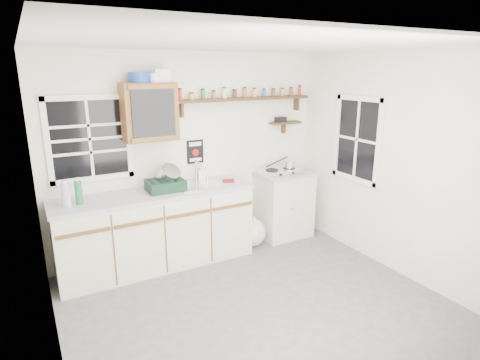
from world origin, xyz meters
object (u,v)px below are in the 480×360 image
Objects in this scene: upper_cabinet at (150,112)px; hotplate at (281,171)px; right_cabinet at (283,204)px; main_cabinet at (157,229)px; spice_shelf at (244,98)px; dish_rack at (167,182)px.

upper_cabinet is 1.15× the size of hotplate.
main_cabinet is at bearing -179.21° from right_cabinet.
spice_shelf is at bearing 3.12° from upper_cabinet.
dish_rack is (-1.69, -0.02, 0.57)m from right_cabinet.
right_cabinet is 1.58m from spice_shelf.
upper_cabinet is 1.54× the size of dish_rack.
dish_rack reaches higher than main_cabinet.
dish_rack is at bearing -50.97° from upper_cabinet.
right_cabinet is at bearing 0.79° from main_cabinet.
right_cabinet is (1.83, 0.03, -0.01)m from main_cabinet.
upper_cabinet reaches higher than right_cabinet.
hotplate is at bearing -24.59° from spice_shelf.
spice_shelf is 3.37× the size of hotplate.
main_cabinet is 2.54× the size of right_cabinet.
right_cabinet is at bearing -3.76° from upper_cabinet.
upper_cabinet reaches higher than main_cabinet.
spice_shelf reaches higher than dish_rack.
right_cabinet is 0.50m from hotplate.
hotplate is at bearing -4.59° from upper_cabinet.
upper_cabinet is (0.03, 0.14, 1.36)m from main_cabinet.
upper_cabinet is at bearing 76.32° from main_cabinet.
right_cabinet is 1.78m from dish_rack.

